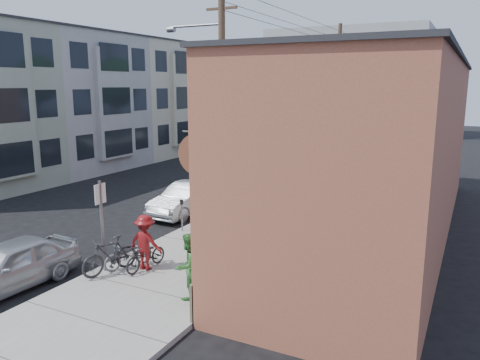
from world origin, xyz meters
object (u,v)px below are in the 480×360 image
at_px(patio_chair_b, 210,279).
at_px(patio_chair_a, 242,259).
at_px(parking_meter_far, 265,175).
at_px(patron_green, 189,266).
at_px(tree_leafy_far, 346,82).
at_px(car_3, 272,165).
at_px(parking_meter_near, 182,210).
at_px(parked_bike_a, 110,255).
at_px(cyclist, 145,242).
at_px(car_0, 8,266).
at_px(sign_post, 102,217).
at_px(bus, 295,128).
at_px(car_1, 187,199).
at_px(car_2, 237,179).
at_px(tree_leafy_mid, 309,77).
at_px(patron_grey, 200,250).
at_px(utility_pole_near, 221,92).
at_px(tree_bare, 263,139).
at_px(parked_bike_b, 129,254).

bearing_deg(patio_chair_b, patio_chair_a, 77.17).
distance_m(parking_meter_far, patron_green, 13.23).
distance_m(tree_leafy_far, car_3, 10.87).
distance_m(tree_leafy_far, patio_chair_b, 27.25).
bearing_deg(parking_meter_near, parked_bike_a, -84.85).
distance_m(cyclist, car_0, 3.85).
bearing_deg(patio_chair_a, parking_meter_far, 106.38).
relative_size(sign_post, cyclist, 1.63).
bearing_deg(bus, patio_chair_a, -71.21).
bearing_deg(parked_bike_a, patio_chair_a, 43.67).
height_order(parked_bike_a, car_3, car_3).
height_order(parking_meter_near, car_1, car_1).
xyz_separation_m(tree_leafy_far, car_2, (-2.04, -14.56, -5.20)).
bearing_deg(bus, parked_bike_a, -78.25).
height_order(tree_leafy_mid, patio_chair_b, tree_leafy_mid).
bearing_deg(patio_chair_a, patron_grey, -132.40).
xyz_separation_m(sign_post, parking_meter_near, (-0.10, 4.39, -0.85)).
bearing_deg(patio_chair_b, bus, 96.90).
bearing_deg(patio_chair_a, bus, 103.43).
height_order(tree_leafy_far, patio_chair_b, tree_leafy_far).
distance_m(tree_leafy_mid, patio_chair_b, 18.71).
relative_size(patron_grey, patron_green, 1.05).
bearing_deg(tree_leafy_mid, parking_meter_near, -92.39).
relative_size(tree_leafy_far, patio_chair_a, 9.31).
height_order(patio_chair_b, car_0, car_0).
height_order(utility_pole_near, car_1, utility_pole_near).
bearing_deg(car_1, cyclist, -65.07).
height_order(tree_leafy_far, bus, tree_leafy_far).
bearing_deg(tree_leafy_mid, parked_bike_a, -90.48).
bearing_deg(patron_green, bus, -152.87).
bearing_deg(car_0, patron_grey, 32.48).
bearing_deg(utility_pole_near, tree_bare, 83.32).
xyz_separation_m(parking_meter_near, tree_bare, (0.55, 6.43, 2.10)).
relative_size(tree_bare, bus, 0.48).
distance_m(parking_meter_far, tree_leafy_far, 15.01).
distance_m(utility_pole_near, tree_bare, 4.22).
bearing_deg(car_0, parked_bike_a, 46.87).
bearing_deg(car_1, car_2, 92.67).
relative_size(utility_pole_near, car_3, 2.08).
xyz_separation_m(tree_leafy_mid, car_3, (-2.24, -0.27, -5.53)).
relative_size(tree_leafy_far, parked_bike_a, 4.43).
distance_m(tree_leafy_far, parked_bike_a, 27.11).
height_order(parking_meter_far, patron_green, patron_green).
distance_m(patron_green, cyclist, 2.51).
xyz_separation_m(utility_pole_near, parked_bike_b, (0.47, -6.80, -4.83)).
height_order(sign_post, car_0, sign_post).
xyz_separation_m(patio_chair_a, car_3, (-5.64, 15.55, 0.08)).
distance_m(tree_bare, patio_chair_a, 10.02).
bearing_deg(car_3, cyclist, -75.16).
bearing_deg(parked_bike_a, tree_bare, 106.08).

